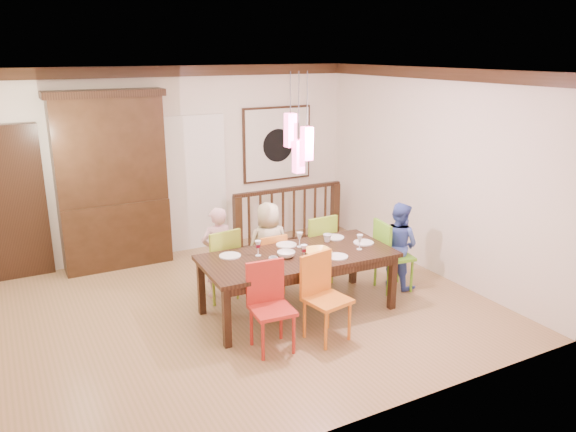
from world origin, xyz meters
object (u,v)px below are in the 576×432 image
person_far_left (218,252)px  person_far_mid (269,246)px  balustrade (289,214)px  chair_far_left (218,258)px  china_hutch (112,181)px  person_end_right (398,245)px  chair_end_right (395,250)px  dining_table (298,260)px

person_far_left → person_far_mid: (0.69, -0.11, -0.00)m
balustrade → chair_far_left: bearing=-141.2°
balustrade → china_hutch: bearing=172.5°
china_hutch → person_end_right: bearing=-39.1°
chair_end_right → china_hutch: bearing=57.7°
person_far_left → person_far_mid: person_far_left is taller
person_end_right → chair_far_left: bearing=54.2°
chair_end_right → balustrade: bearing=17.4°
chair_far_left → balustrade: (1.83, 1.48, -0.05)m
dining_table → person_far_mid: 0.80m
person_end_right → chair_end_right: bearing=103.4°
chair_end_right → person_far_left: (-2.16, 0.92, 0.05)m
china_hutch → chair_far_left: bearing=-63.8°
chair_end_right → person_far_left: size_ratio=0.80×
balustrade → chair_end_right: bearing=-81.5°
dining_table → chair_end_right: size_ratio=2.46×
china_hutch → person_far_mid: bearing=-49.1°
balustrade → person_end_right: person_end_right is taller
person_end_right → balustrade: bearing=-5.3°
chair_end_right → china_hutch: china_hutch is taller
person_far_left → person_end_right: bearing=156.1°
dining_table → person_end_right: person_end_right is taller
person_far_mid → balustrade: bearing=-119.0°
chair_far_left → person_far_left: person_far_left is taller
dining_table → chair_end_right: bearing=1.4°
chair_far_left → china_hutch: bearing=-72.4°
chair_far_left → chair_end_right: (2.19, -0.85, 0.00)m
balustrade → person_far_mid: 1.89m
china_hutch → dining_table: bearing=-58.6°
china_hutch → person_far_left: size_ratio=2.15×
dining_table → person_end_right: size_ratio=2.01×
chair_end_right → person_end_right: person_end_right is taller
dining_table → china_hutch: bearing=123.6°
chair_far_left → china_hutch: size_ratio=0.37×
china_hutch → person_end_right: size_ratio=2.19×
chair_far_left → person_far_left: 0.09m
china_hutch → person_far_mid: 2.56m
person_far_left → person_far_mid: size_ratio=1.00×
balustrade → person_far_left: (-1.80, -1.41, 0.10)m
china_hutch → person_end_right: (3.21, -2.61, -0.71)m
chair_far_left → china_hutch: 2.17m
chair_far_left → person_end_right: person_end_right is taller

